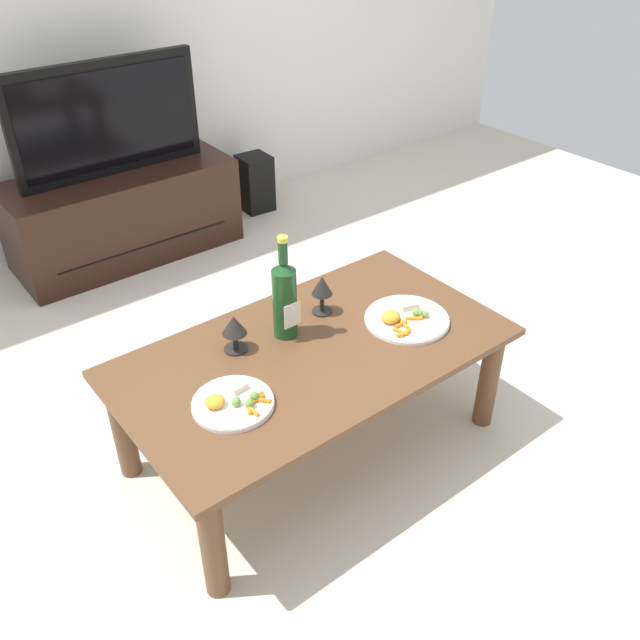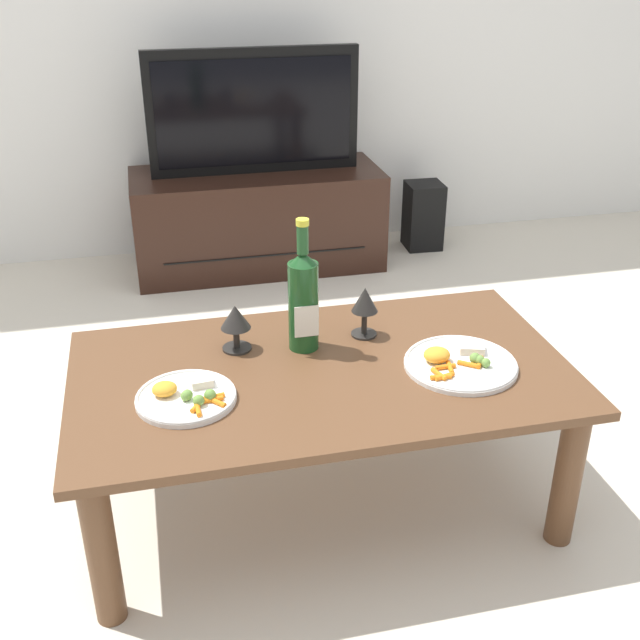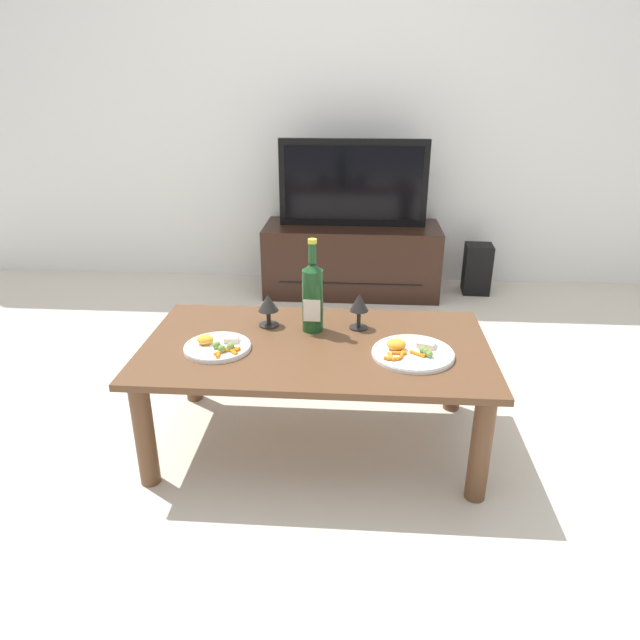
% 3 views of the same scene
% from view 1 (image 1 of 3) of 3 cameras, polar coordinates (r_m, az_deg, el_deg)
% --- Properties ---
extents(ground_plane, '(6.40, 6.40, 0.00)m').
position_cam_1_polar(ground_plane, '(2.45, -0.50, -10.47)').
color(ground_plane, beige).
extents(dining_table, '(1.27, 0.70, 0.43)m').
position_cam_1_polar(dining_table, '(2.21, -0.55, -3.88)').
color(dining_table, brown).
rests_on(dining_table, ground_plane).
extents(tv_stand, '(1.13, 0.47, 0.45)m').
position_cam_1_polar(tv_stand, '(3.64, -16.26, 8.60)').
color(tv_stand, black).
rests_on(tv_stand, ground_plane).
extents(tv_screen, '(0.93, 0.05, 0.54)m').
position_cam_1_polar(tv_screen, '(3.46, -17.59, 15.93)').
color(tv_screen, black).
rests_on(tv_screen, tv_stand).
extents(floor_speaker, '(0.18, 0.18, 0.33)m').
position_cam_1_polar(floor_speaker, '(4.04, -5.50, 11.46)').
color(floor_speaker, black).
rests_on(floor_speaker, ground_plane).
extents(wine_bottle, '(0.08, 0.08, 0.36)m').
position_cam_1_polar(wine_bottle, '(2.16, -3.02, 1.98)').
color(wine_bottle, '#19471E').
rests_on(wine_bottle, dining_table).
extents(goblet_left, '(0.08, 0.08, 0.13)m').
position_cam_1_polar(goblet_left, '(2.14, -7.27, -0.62)').
color(goblet_left, black).
rests_on(goblet_left, dining_table).
extents(goblet_right, '(0.07, 0.07, 0.14)m').
position_cam_1_polar(goblet_right, '(2.29, 0.17, 2.73)').
color(goblet_right, black).
rests_on(goblet_right, dining_table).
extents(dinner_plate_left, '(0.24, 0.24, 0.04)m').
position_cam_1_polar(dinner_plate_left, '(1.97, -7.36, -6.91)').
color(dinner_plate_left, white).
rests_on(dinner_plate_left, dining_table).
extents(dinner_plate_right, '(0.29, 0.29, 0.05)m').
position_cam_1_polar(dinner_plate_right, '(2.31, 7.29, 0.15)').
color(dinner_plate_right, white).
rests_on(dinner_plate_right, dining_table).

